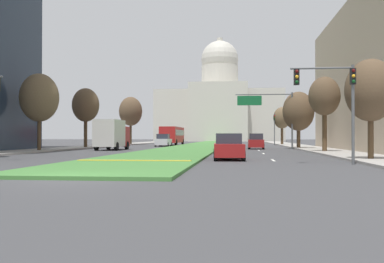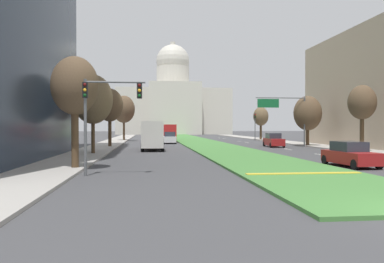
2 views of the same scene
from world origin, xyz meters
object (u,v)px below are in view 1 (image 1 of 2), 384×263
at_px(capitol_building, 220,108).
at_px(street_tree_right_mid, 324,97).
at_px(sedan_lead_stopped, 228,147).
at_px(sedan_distant, 163,141).
at_px(traffic_light_near_right, 336,92).
at_px(box_truck_delivery, 112,134).
at_px(street_tree_right_near, 370,91).
at_px(street_tree_right_distant, 282,118).
at_px(overhead_guide_sign, 270,108).
at_px(city_bus, 172,134).
at_px(sedan_midblock, 256,142).
at_px(traffic_light_far_right, 274,125).
at_px(street_tree_left_distant, 131,111).
at_px(street_tree_right_far, 298,111).
at_px(street_tree_left_mid, 39,98).

xyz_separation_m(capitol_building, street_tree_right_mid, (13.38, -94.89, -5.14)).
bearing_deg(sedan_lead_stopped, sedan_distant, 106.06).
distance_m(capitol_building, traffic_light_near_right, 112.87).
bearing_deg(box_truck_delivery, street_tree_right_near, -41.97).
xyz_separation_m(street_tree_right_near, street_tree_right_distant, (-0.60, 47.69, 0.29)).
bearing_deg(box_truck_delivery, capitol_building, 84.99).
bearing_deg(overhead_guide_sign, street_tree_right_near, -80.30).
xyz_separation_m(street_tree_right_distant, city_bus, (-17.89, -3.46, -2.71)).
relative_size(capitol_building, street_tree_right_distant, 5.97).
bearing_deg(box_truck_delivery, street_tree_right_distant, 54.00).
relative_size(street_tree_right_distant, sedan_midblock, 1.47).
xyz_separation_m(traffic_light_far_right, sedan_lead_stopped, (-6.56, -46.23, -2.53)).
distance_m(street_tree_left_distant, sedan_distant, 14.81).
height_order(street_tree_right_near, sedan_distant, street_tree_right_near).
bearing_deg(box_truck_delivery, sedan_midblock, 19.35).
bearing_deg(street_tree_right_mid, street_tree_right_far, 93.69).
height_order(street_tree_right_near, street_tree_left_distant, street_tree_left_distant).
xyz_separation_m(street_tree_right_near, sedan_midblock, (-5.75, 24.64, -3.36)).
relative_size(overhead_guide_sign, street_tree_right_far, 0.98).
bearing_deg(box_truck_delivery, street_tree_left_distant, 99.78).
height_order(street_tree_right_far, street_tree_left_distant, street_tree_left_distant).
height_order(traffic_light_far_right, street_tree_right_mid, street_tree_right_mid).
xyz_separation_m(overhead_guide_sign, street_tree_left_distant, (-22.02, 23.03, 1.03)).
distance_m(capitol_building, sedan_distant, 73.60).
distance_m(overhead_guide_sign, street_tree_right_far, 3.50).
xyz_separation_m(street_tree_right_distant, box_truck_delivery, (-20.72, -28.52, -2.81)).
distance_m(overhead_guide_sign, box_truck_delivery, 18.19).
bearing_deg(capitol_building, traffic_light_near_right, -84.53).
bearing_deg(box_truck_delivery, traffic_light_far_right, 55.14).
height_order(street_tree_right_mid, city_bus, street_tree_right_mid).
bearing_deg(sedan_distant, sedan_midblock, -41.21).
distance_m(street_tree_right_mid, sedan_distant, 29.05).
bearing_deg(traffic_light_near_right, traffic_light_far_right, 89.04).
bearing_deg(traffic_light_far_right, sedan_lead_stopped, -98.08).
xyz_separation_m(street_tree_right_mid, sedan_distant, (-18.43, 22.06, -4.19)).
distance_m(traffic_light_near_right, street_tree_left_mid, 29.72).
xyz_separation_m(traffic_light_near_right, traffic_light_far_right, (0.84, 50.60, -0.48)).
distance_m(street_tree_left_mid, city_bus, 31.84).
height_order(capitol_building, traffic_light_far_right, capitol_building).
bearing_deg(street_tree_right_far, city_bus, 133.24).
bearing_deg(city_bus, street_tree_left_distant, 157.05).
bearing_deg(capitol_building, street_tree_right_mid, -81.98).
height_order(street_tree_right_mid, street_tree_right_far, street_tree_right_mid).
bearing_deg(street_tree_left_distant, overhead_guide_sign, -46.29).
bearing_deg(traffic_light_far_right, street_tree_right_near, -87.71).
distance_m(street_tree_right_near, street_tree_right_distant, 47.70).
bearing_deg(traffic_light_far_right, box_truck_delivery, -124.86).
height_order(street_tree_right_near, street_tree_right_mid, street_tree_right_mid).
height_order(traffic_light_near_right, street_tree_right_distant, street_tree_right_distant).
xyz_separation_m(overhead_guide_sign, sedan_lead_stopped, (-4.26, -23.63, -3.91)).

